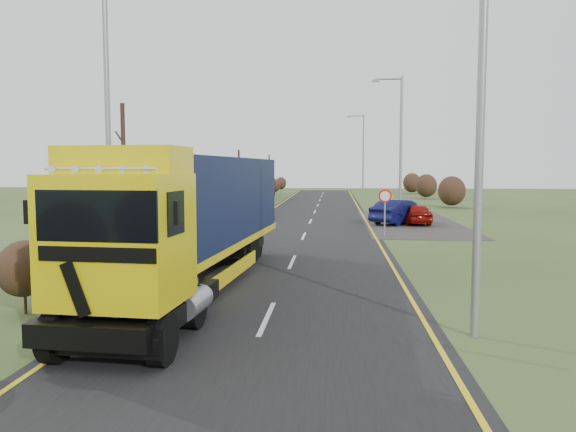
% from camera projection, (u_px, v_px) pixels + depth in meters
% --- Properties ---
extents(ground, '(160.00, 160.00, 0.00)m').
position_uv_depth(ground, '(282.00, 284.00, 17.36)').
color(ground, '#364A1F').
rests_on(ground, ground).
extents(road, '(8.00, 120.00, 0.02)m').
position_uv_depth(road, '(301.00, 241.00, 27.29)').
color(road, black).
rests_on(road, ground).
extents(layby, '(6.00, 18.00, 0.02)m').
position_uv_depth(layby, '(410.00, 222.00, 36.68)').
color(layby, '#2C2927').
rests_on(layby, ground).
extents(lane_markings, '(7.52, 116.00, 0.01)m').
position_uv_depth(lane_markings, '(301.00, 242.00, 26.99)').
color(lane_markings, gold).
rests_on(lane_markings, road).
extents(hedgerow, '(2.24, 102.04, 6.05)m').
position_uv_depth(hedgerow, '(168.00, 211.00, 25.56)').
color(hedgerow, '#301F15').
rests_on(hedgerow, ground).
extents(lorry, '(3.30, 14.60, 4.03)m').
position_uv_depth(lorry, '(195.00, 212.00, 16.63)').
color(lorry, black).
rests_on(lorry, ground).
extents(car_red_hatchback, '(1.92, 4.02, 1.32)m').
position_uv_depth(car_red_hatchback, '(415.00, 214.00, 35.60)').
color(car_red_hatchback, maroon).
rests_on(car_red_hatchback, ground).
extents(car_blue_sedan, '(4.22, 4.68, 1.54)m').
position_uv_depth(car_blue_sedan, '(400.00, 212.00, 35.70)').
color(car_blue_sedan, '#0A0D3B').
rests_on(car_blue_sedan, ground).
extents(streetlight_near, '(1.84, 0.18, 8.64)m').
position_uv_depth(streetlight_near, '(476.00, 113.00, 11.61)').
color(streetlight_near, gray).
rests_on(streetlight_near, ground).
extents(streetlight_mid, '(1.99, 0.19, 9.36)m').
position_uv_depth(streetlight_mid, '(399.00, 143.00, 35.91)').
color(streetlight_mid, gray).
rests_on(streetlight_mid, ground).
extents(streetlight_far, '(2.03, 0.19, 9.58)m').
position_uv_depth(streetlight_far, '(362.00, 152.00, 64.05)').
color(streetlight_far, gray).
rests_on(streetlight_far, ground).
extents(left_pole, '(0.16, 0.16, 8.82)m').
position_uv_depth(left_pole, '(108.00, 141.00, 16.84)').
color(left_pole, gray).
rests_on(left_pole, ground).
extents(speed_sign, '(0.68, 0.10, 2.47)m').
position_uv_depth(speed_sign, '(385.00, 203.00, 29.09)').
color(speed_sign, gray).
rests_on(speed_sign, ground).
extents(warning_board, '(0.64, 0.11, 1.67)m').
position_uv_depth(warning_board, '(390.00, 202.00, 42.77)').
color(warning_board, gray).
rests_on(warning_board, ground).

